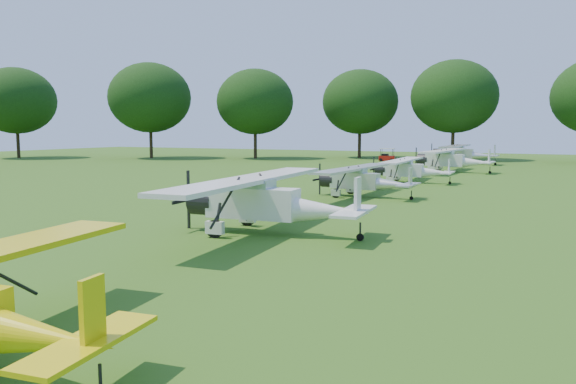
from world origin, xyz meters
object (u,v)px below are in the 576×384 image
Objects in this scene: aircraft_6 at (451,158)px; aircraft_7 at (462,152)px; aircraft_5 at (409,168)px; aircraft_4 at (362,178)px; aircraft_3 at (266,198)px; golf_cart at (387,157)px.

aircraft_7 is at bearing 98.02° from aircraft_6.
aircraft_5 is at bearing -90.83° from aircraft_6.
aircraft_6 is (1.35, 21.81, 0.20)m from aircraft_4.
aircraft_5 is (-0.03, 22.75, -0.27)m from aircraft_3.
aircraft_6 is at bearing 83.65° from aircraft_5.
aircraft_7 is (-0.93, 12.66, 0.05)m from aircraft_6.
aircraft_5 is 24.51m from aircraft_7.
aircraft_6 is 12.69m from aircraft_7.
golf_cart is (-9.29, 49.43, -0.82)m from aircraft_3.
aircraft_6 is 18.02m from golf_cart.
golf_cart is (-9.29, 2.16, -0.82)m from aircraft_7.
aircraft_5 reaches higher than golf_cart.
aircraft_6 reaches higher than aircraft_5.
aircraft_7 is at bearing 88.22° from aircraft_5.
aircraft_5 is (0.39, 9.96, -0.01)m from aircraft_4.
aircraft_6 is at bearing 84.11° from aircraft_3.
aircraft_4 is 4.84× the size of golf_cart.
aircraft_5 is at bearing -89.60° from aircraft_7.
golf_cart is at bearing 107.44° from aircraft_5.
aircraft_5 is 4.80× the size of golf_cart.
aircraft_4 is 37.69m from golf_cart.
aircraft_6 is 0.97× the size of aircraft_7.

